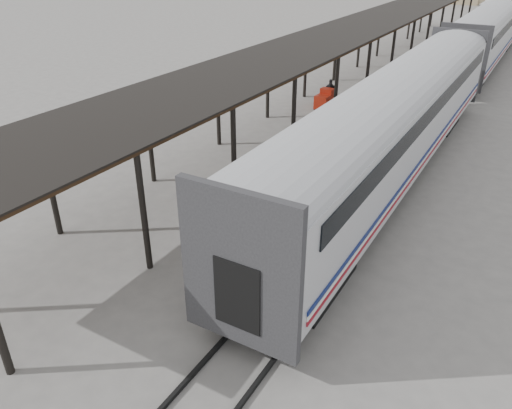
{
  "coord_description": "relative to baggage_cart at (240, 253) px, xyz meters",
  "views": [
    {
      "loc": [
        8.05,
        -11.5,
        9.12
      ],
      "look_at": [
        1.03,
        0.56,
        1.7
      ],
      "focal_mm": 35.0,
      "sensor_mm": 36.0,
      "label": 1
    }
  ],
  "objects": [
    {
      "name": "baggage_cart",
      "position": [
        0.0,
        0.0,
        0.0
      ],
      "size": [
        1.26,
        2.4,
        0.86
      ],
      "rotation": [
        0.0,
        0.0,
        -0.0
      ],
      "color": "brown",
      "rests_on": "ground"
    },
    {
      "name": "train",
      "position": [
        1.99,
        34.48,
        2.04
      ],
      "size": [
        3.45,
        76.01,
        4.01
      ],
      "color": "silver",
      "rests_on": "ground"
    },
    {
      "name": "canopy",
      "position": [
        -4.6,
        24.69,
        3.36
      ],
      "size": [
        4.9,
        64.3,
        4.15
      ],
      "color": "#422B19",
      "rests_on": "ground"
    },
    {
      "name": "rails",
      "position": [
        2.0,
        34.69,
        -0.59
      ],
      "size": [
        1.54,
        150.0,
        0.12
      ],
      "color": "black",
      "rests_on": "ground"
    },
    {
      "name": "ground",
      "position": [
        -1.2,
        0.69,
        -0.65
      ],
      "size": [
        160.0,
        160.0,
        0.0
      ],
      "primitive_type": "plane",
      "color": "slate",
      "rests_on": "ground"
    },
    {
      "name": "luggage_tug",
      "position": [
        -4.48,
        16.92,
        -0.11
      ],
      "size": [
        0.84,
        1.35,
        1.17
      ],
      "rotation": [
        0.0,
        0.0,
        -0.02
      ],
      "color": "maroon",
      "rests_on": "ground"
    },
    {
      "name": "porter",
      "position": [
        0.0,
        -0.65,
        1.04
      ],
      "size": [
        0.48,
        0.66,
        1.66
      ],
      "primitive_type": "imported",
      "rotation": [
        0.0,
        0.0,
        1.42
      ],
      "color": "navy",
      "rests_on": "baggage_cart"
    },
    {
      "name": "suitcase_stack",
      "position": [
        -0.1,
        0.31,
        0.41
      ],
      "size": [
        1.2,
        1.15,
        0.59
      ],
      "rotation": [
        0.0,
        0.0,
        -0.0
      ],
      "color": "#333234",
      "rests_on": "baggage_cart"
    },
    {
      "name": "pedestrian",
      "position": [
        -4.6,
        18.08,
        0.12
      ],
      "size": [
        0.97,
        0.65,
        1.53
      ],
      "primitive_type": "imported",
      "rotation": [
        0.0,
        0.0,
        3.48
      ],
      "color": "black",
      "rests_on": "ground"
    }
  ]
}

